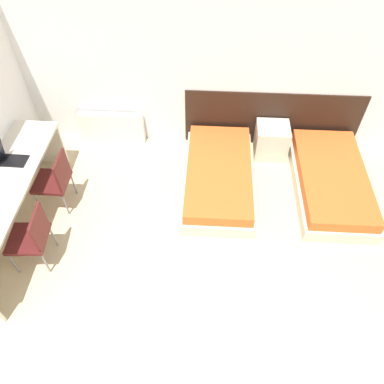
{
  "coord_description": "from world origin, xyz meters",
  "views": [
    {
      "loc": [
        0.18,
        -1.05,
        4.03
      ],
      "look_at": [
        0.0,
        1.98,
        0.55
      ],
      "focal_mm": 35.0,
      "sensor_mm": 36.0,
      "label": 1
    }
  ],
  "objects_px": {
    "bed_near_door": "(331,181)",
    "chair_near_laptop": "(55,179)",
    "chair_near_notebook": "(32,236)",
    "laptop": "(8,157)",
    "nightstand": "(271,141)",
    "bed_near_window": "(219,176)"
  },
  "relations": [
    {
      "from": "bed_near_door",
      "to": "chair_near_notebook",
      "type": "distance_m",
      "value": 3.96
    },
    {
      "from": "bed_near_window",
      "to": "laptop",
      "type": "distance_m",
      "value": 2.74
    },
    {
      "from": "chair_near_laptop",
      "to": "laptop",
      "type": "height_order",
      "value": "laptop"
    },
    {
      "from": "chair_near_notebook",
      "to": "bed_near_door",
      "type": "bearing_deg",
      "value": 16.5
    },
    {
      "from": "nightstand",
      "to": "laptop",
      "type": "bearing_deg",
      "value": -161.18
    },
    {
      "from": "bed_near_window",
      "to": "laptop",
      "type": "relative_size",
      "value": 5.52
    },
    {
      "from": "bed_near_window",
      "to": "chair_near_notebook",
      "type": "distance_m",
      "value": 2.55
    },
    {
      "from": "chair_near_laptop",
      "to": "nightstand",
      "type": "bearing_deg",
      "value": 22.84
    },
    {
      "from": "nightstand",
      "to": "chair_near_laptop",
      "type": "relative_size",
      "value": 0.6
    },
    {
      "from": "bed_near_window",
      "to": "nightstand",
      "type": "height_order",
      "value": "nightstand"
    },
    {
      "from": "bed_near_door",
      "to": "chair_near_laptop",
      "type": "height_order",
      "value": "chair_near_laptop"
    },
    {
      "from": "bed_near_window",
      "to": "bed_near_door",
      "type": "xyz_separation_m",
      "value": [
        1.57,
        0.0,
        0.0
      ]
    },
    {
      "from": "chair_near_laptop",
      "to": "chair_near_notebook",
      "type": "xyz_separation_m",
      "value": [
        -0.0,
        -0.89,
        0.0
      ]
    },
    {
      "from": "chair_near_laptop",
      "to": "chair_near_notebook",
      "type": "relative_size",
      "value": 1.0
    },
    {
      "from": "chair_near_notebook",
      "to": "nightstand",
      "type": "bearing_deg",
      "value": 31.74
    },
    {
      "from": "chair_near_laptop",
      "to": "laptop",
      "type": "distance_m",
      "value": 0.61
    },
    {
      "from": "chair_near_notebook",
      "to": "laptop",
      "type": "height_order",
      "value": "laptop"
    },
    {
      "from": "bed_near_door",
      "to": "nightstand",
      "type": "distance_m",
      "value": 1.07
    },
    {
      "from": "bed_near_window",
      "to": "chair_near_laptop",
      "type": "xyz_separation_m",
      "value": [
        -2.13,
        -0.47,
        0.31
      ]
    },
    {
      "from": "chair_near_notebook",
      "to": "laptop",
      "type": "xyz_separation_m",
      "value": [
        -0.5,
        0.91,
        0.35
      ]
    },
    {
      "from": "bed_near_door",
      "to": "chair_near_laptop",
      "type": "relative_size",
      "value": 2.15
    },
    {
      "from": "bed_near_window",
      "to": "laptop",
      "type": "xyz_separation_m",
      "value": [
        -2.63,
        -0.45,
        0.66
      ]
    }
  ]
}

